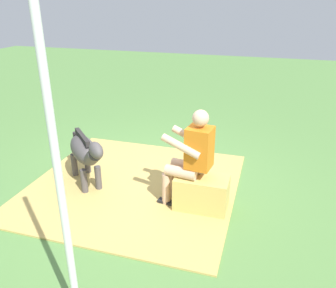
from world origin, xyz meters
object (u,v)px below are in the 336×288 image
(pony_standing, at_px, (85,152))
(hay_bale, at_px, (201,193))
(person_seated, at_px, (190,155))
(tent_pole_left, at_px, (60,189))

(pony_standing, bearing_deg, hay_bale, 176.65)
(person_seated, relative_size, tent_pole_left, 0.52)
(pony_standing, bearing_deg, person_seated, 176.85)
(pony_standing, distance_m, tent_pole_left, 2.42)
(person_seated, bearing_deg, hay_bale, 174.75)
(hay_bale, relative_size, person_seated, 0.50)
(hay_bale, distance_m, pony_standing, 1.72)
(hay_bale, distance_m, person_seated, 0.53)
(hay_bale, bearing_deg, tent_pole_left, 71.39)
(hay_bale, height_order, tent_pole_left, tent_pole_left)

